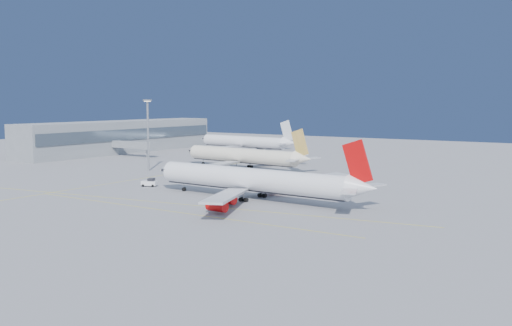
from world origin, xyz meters
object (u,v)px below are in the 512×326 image
at_px(airliner_etihad, 244,156).
at_px(pushback_tug, 150,183).
at_px(light_mast, 148,129).
at_px(airliner_third, 245,142).
at_px(airliner_virgin, 255,180).

distance_m(airliner_etihad, pushback_tug, 50.82).
distance_m(pushback_tug, light_mast, 40.17).
height_order(airliner_etihad, pushback_tug, airliner_etihad).
bearing_deg(light_mast, airliner_third, 100.11).
bearing_deg(airliner_etihad, airliner_third, 130.35).
height_order(airliner_third, light_mast, light_mast).
relative_size(airliner_etihad, airliner_third, 0.99).
bearing_deg(airliner_third, light_mast, -74.60).
bearing_deg(airliner_third, airliner_virgin, -49.52).
xyz_separation_m(airliner_etihad, airliner_third, (-39.17, 58.32, 0.14)).
bearing_deg(pushback_tug, airliner_etihad, 70.54).
height_order(airliner_virgin, pushback_tug, airliner_virgin).
height_order(airliner_virgin, airliner_etihad, airliner_virgin).
height_order(airliner_etihad, airliner_third, airliner_third).
xyz_separation_m(airliner_virgin, pushback_tug, (-37.42, 2.17, -3.75)).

